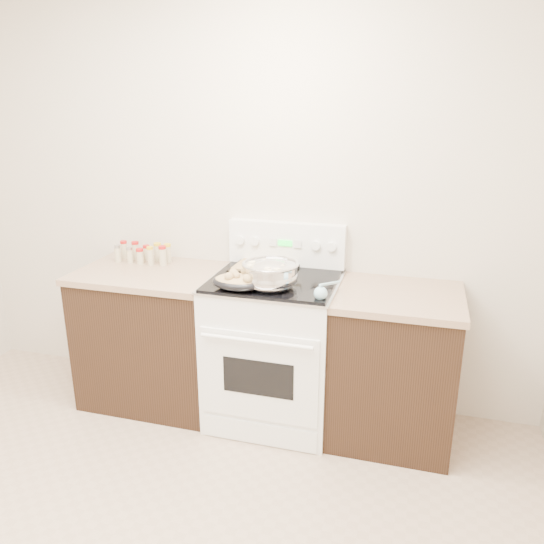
% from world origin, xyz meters
% --- Properties ---
extents(room_shell, '(4.10, 3.60, 2.75)m').
position_xyz_m(room_shell, '(0.00, 0.00, 1.70)').
color(room_shell, beige).
rests_on(room_shell, ground).
extents(counter_left, '(0.93, 0.67, 0.92)m').
position_xyz_m(counter_left, '(-0.48, 1.43, 0.46)').
color(counter_left, black).
rests_on(counter_left, ground).
extents(counter_right, '(0.73, 0.67, 0.92)m').
position_xyz_m(counter_right, '(1.08, 1.43, 0.46)').
color(counter_right, black).
rests_on(counter_right, ground).
extents(kitchen_range, '(0.78, 0.73, 1.22)m').
position_xyz_m(kitchen_range, '(0.35, 1.42, 0.49)').
color(kitchen_range, white).
rests_on(kitchen_range, ground).
extents(mixing_bowl, '(0.39, 0.39, 0.19)m').
position_xyz_m(mixing_bowl, '(0.37, 1.27, 1.02)').
color(mixing_bowl, silver).
rests_on(mixing_bowl, kitchen_range).
extents(roasting_pan, '(0.30, 0.21, 0.11)m').
position_xyz_m(roasting_pan, '(0.20, 1.18, 0.99)').
color(roasting_pan, black).
rests_on(roasting_pan, kitchen_range).
extents(baking_sheet, '(0.41, 0.29, 0.06)m').
position_xyz_m(baking_sheet, '(0.25, 1.56, 0.96)').
color(baking_sheet, black).
rests_on(baking_sheet, kitchen_range).
extents(wooden_spoon, '(0.18, 0.21, 0.04)m').
position_xyz_m(wooden_spoon, '(0.23, 1.46, 0.95)').
color(wooden_spoon, tan).
rests_on(wooden_spoon, kitchen_range).
extents(blue_ladle, '(0.11, 0.26, 0.09)m').
position_xyz_m(blue_ladle, '(0.68, 1.18, 0.98)').
color(blue_ladle, '#91C4D9').
rests_on(blue_ladle, kitchen_range).
extents(spice_jars, '(0.38, 0.15, 0.13)m').
position_xyz_m(spice_jars, '(-0.60, 1.59, 0.98)').
color(spice_jars, '#BFB28C').
rests_on(spice_jars, counter_left).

